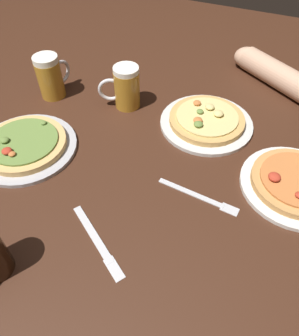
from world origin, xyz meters
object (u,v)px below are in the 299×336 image
object	(u,v)px
pizza_plate_far	(296,183)
beer_mug_pale	(51,76)
beer_mug_amber	(126,87)
pizza_plate_near	(25,145)
diner_arm	(269,70)
knife_right	(97,241)
fork_spare	(200,196)
pizza_plate_side	(206,121)

from	to	relation	value
pizza_plate_far	beer_mug_pale	world-z (taller)	beer_mug_pale
beer_mug_amber	pizza_plate_far	bearing A→B (deg)	-14.80
pizza_plate_near	diner_arm	xyz separation A→B (m)	(0.58, 0.64, 0.03)
pizza_plate_near	diner_arm	bearing A→B (deg)	47.90
beer_mug_pale	diner_arm	distance (m)	0.76
knife_right	fork_spare	world-z (taller)	same
beer_mug_pale	knife_right	xyz separation A→B (m)	(0.42, -0.45, -0.07)
fork_spare	beer_mug_pale	bearing A→B (deg)	158.70
pizza_plate_side	beer_mug_pale	world-z (taller)	beer_mug_pale
knife_right	fork_spare	xyz separation A→B (m)	(0.18, 0.21, 0.00)
pizza_plate_near	beer_mug_amber	xyz separation A→B (m)	(0.18, 0.31, 0.05)
fork_spare	diner_arm	world-z (taller)	diner_arm
pizza_plate_near	fork_spare	xyz separation A→B (m)	(0.52, 0.03, -0.01)
pizza_plate_side	fork_spare	world-z (taller)	pizza_plate_side
pizza_plate_near	pizza_plate_side	xyz separation A→B (m)	(0.45, 0.31, 0.00)
beer_mug_amber	diner_arm	distance (m)	0.53
pizza_plate_near	beer_mug_amber	bearing A→B (deg)	59.95
pizza_plate_near	knife_right	size ratio (longest dim) A/B	1.51
pizza_plate_near	pizza_plate_side	bearing A→B (deg)	34.77
knife_right	pizza_plate_far	bearing A→B (deg)	41.08
knife_right	diner_arm	size ratio (longest dim) A/B	0.64
beer_mug_amber	diner_arm	size ratio (longest dim) A/B	0.46
pizza_plate_far	knife_right	distance (m)	0.52
beer_mug_pale	diner_arm	size ratio (longest dim) A/B	0.47
beer_mug_amber	fork_spare	xyz separation A→B (m)	(0.34, -0.28, -0.07)
pizza_plate_far	beer_mug_pale	bearing A→B (deg)	172.71
pizza_plate_side	beer_mug_amber	distance (m)	0.28
pizza_plate_near	fork_spare	distance (m)	0.52
beer_mug_pale	beer_mug_amber	bearing A→B (deg)	9.54
beer_mug_pale	fork_spare	size ratio (longest dim) A/B	0.66
pizza_plate_far	beer_mug_pale	xyz separation A→B (m)	(-0.81, 0.10, 0.05)
pizza_plate_far	diner_arm	bearing A→B (deg)	107.52
pizza_plate_near	beer_mug_amber	size ratio (longest dim) A/B	2.11
diner_arm	beer_mug_amber	bearing A→B (deg)	-140.18
beer_mug_amber	fork_spare	size ratio (longest dim) A/B	0.64
pizza_plate_side	knife_right	xyz separation A→B (m)	(-0.11, -0.50, -0.01)
pizza_plate_far	fork_spare	distance (m)	0.25
pizza_plate_far	knife_right	xyz separation A→B (m)	(-0.39, -0.34, -0.01)
fork_spare	pizza_plate_far	bearing A→B (deg)	30.60
fork_spare	pizza_plate_side	bearing A→B (deg)	103.28
pizza_plate_far	fork_spare	bearing A→B (deg)	-149.40
pizza_plate_side	fork_spare	xyz separation A→B (m)	(0.07, -0.28, -0.01)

